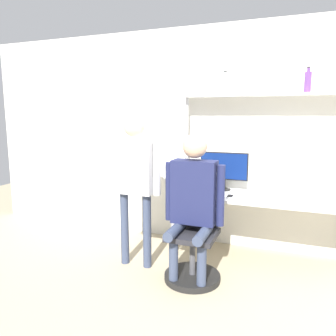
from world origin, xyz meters
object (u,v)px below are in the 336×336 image
monitor (224,168)px  office_chair (194,250)px  cell_phone (230,196)px  bottle_clear (225,85)px  bottle_purple (308,82)px  person_standing (135,172)px  laptop (206,188)px  person_seated (193,195)px

monitor → office_chair: 1.12m
monitor → cell_phone: (0.14, -0.31, -0.26)m
bottle_clear → bottle_purple: bottle_purple is taller
person_standing → bottle_purple: size_ratio=6.03×
bottle_clear → bottle_purple: size_ratio=0.99×
monitor → office_chair: monitor is taller
laptop → office_chair: (0.03, -0.58, -0.51)m
person_seated → bottle_purple: (0.98, 0.93, 1.11)m
monitor → person_seated: person_seated is taller
bottle_clear → cell_phone: bearing=-64.5°
monitor → cell_phone: 0.43m
laptop → bottle_clear: 1.22m
monitor → bottle_purple: (0.87, 0.02, 0.98)m
cell_phone → bottle_purple: (0.73, 0.33, 1.24)m
person_seated → cell_phone: bearing=67.3°
monitor → cell_phone: size_ratio=3.82×
office_chair → cell_phone: bearing=65.7°
bottle_clear → laptop: bearing=-111.8°
laptop → person_seated: 0.63m
person_standing → bottle_purple: (1.65, 0.82, 0.94)m
monitor → person_seated: 0.92m
bottle_purple → cell_phone: bearing=-155.7°
office_chair → person_standing: 1.01m
cell_phone → person_seated: size_ratio=0.10×
office_chair → person_seated: person_seated is taller
laptop → person_standing: bearing=-141.1°
office_chair → person_standing: (-0.67, 0.06, 0.74)m
bottle_clear → bottle_purple: bearing=0.0°
monitor → bottle_clear: bottle_clear is taller
person_seated → laptop: bearing=92.5°
monitor → person_seated: size_ratio=0.39×
monitor → bottle_purple: bearing=1.1°
person_seated → monitor: bearing=83.2°
cell_phone → bottle_purple: bottle_purple is taller
person_standing → bottle_purple: bottle_purple is taller
person_seated → person_standing: bearing=171.3°
cell_phone → person_standing: size_ratio=0.09×
laptop → person_seated: size_ratio=0.24×
office_chair → bottle_clear: bottle_clear is taller
laptop → person_seated: bearing=-87.5°
cell_phone → person_standing: (-0.92, -0.49, 0.30)m
laptop → person_standing: size_ratio=0.22×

